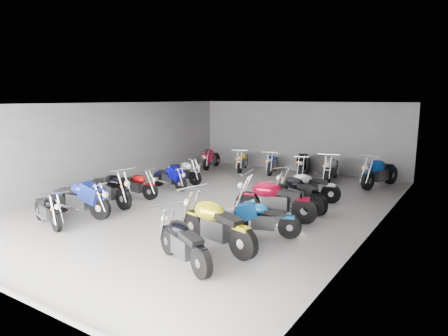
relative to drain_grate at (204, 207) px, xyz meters
The scene contains 24 objects.
ground 0.50m from the drain_grate, 90.00° to the left, with size 14.00×14.00×0.00m, color gray.
wall_back 7.67m from the drain_grate, 90.00° to the left, with size 10.00×0.10×3.20m, color slate.
wall_left 5.27m from the drain_grate, behind, with size 0.10×14.00×3.20m, color slate.
wall_right 5.27m from the drain_grate, ahead, with size 0.10×14.00×3.20m, color slate.
ceiling 3.25m from the drain_grate, 90.00° to the left, with size 10.00×14.00×0.04m, color black.
drain_grate is the anchor object (origin of this frame).
motorcycle_left_a 4.52m from the drain_grate, 122.07° to the right, with size 1.83×0.64×0.82m.
motorcycle_left_b 3.72m from the drain_grate, 130.73° to the right, with size 2.21×0.55×0.97m.
motorcycle_left_c 3.06m from the drain_grate, 150.46° to the right, with size 2.27×0.59×1.00m.
motorcycle_left_d 2.72m from the drain_grate, behind, with size 1.89×0.44×0.83m.
motorcycle_left_e 2.93m from the drain_grate, 152.32° to the left, with size 1.84×0.49×0.81m.
motorcycle_left_f 3.71m from the drain_grate, 138.86° to the left, with size 1.98×0.48×0.87m.
motorcycle_right_a 4.46m from the drain_grate, 59.82° to the right, with size 1.93×0.95×0.90m.
motorcycle_right_b 3.61m from the drain_grate, 50.10° to the right, with size 2.35×0.73×1.05m.
motorcycle_right_c 3.17m from the drain_grate, 27.30° to the right, with size 1.80×0.79×0.83m.
motorcycle_right_d 2.50m from the drain_grate, ahead, with size 2.38×0.59×1.05m.
motorcycle_right_e 2.97m from the drain_grate, 26.98° to the left, with size 2.06×1.04×0.96m.
motorcycle_right_f 3.44m from the drain_grate, 43.13° to the left, with size 2.02×0.83×0.92m.
motorcycle_back_a 6.98m from the drain_grate, 122.92° to the left, with size 0.60×1.95×0.87m.
motorcycle_back_b 6.45m from the drain_grate, 109.58° to the left, with size 0.76×1.88×0.86m.
motorcycle_back_c 6.31m from the drain_grate, 96.40° to the left, with size 0.65×1.89×0.85m.
motorcycle_back_d 6.38m from the drain_grate, 82.93° to the left, with size 0.64×2.15×0.95m.
motorcycle_back_e 6.34m from the drain_grate, 70.56° to the left, with size 0.53×2.23×0.98m.
motorcycle_back_f 7.16m from the drain_grate, 56.02° to the left, with size 0.89×2.31×1.05m.
Camera 1 is at (7.13, -10.37, 3.39)m, focal length 32.00 mm.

